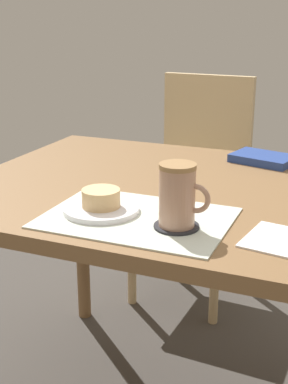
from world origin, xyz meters
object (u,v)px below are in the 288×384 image
Objects in this scene: pastry_plate at (101,209)px; pastry at (101,198)px; dining_table at (164,213)px; wooden_chair at (197,178)px; small_book at (263,159)px; coffee_mug at (178,195)px.

pastry is (0.00, 0.00, 0.03)m from pastry_plate.
dining_table is 0.28m from pastry.
small_book is at bearing 129.75° from wooden_chair.
pastry reaches higher than pastry_plate.
dining_table is 0.34m from coffee_mug.
dining_table is at bearing -107.34° from small_book.
small_book is (0.07, 0.60, -0.06)m from coffee_mug.
dining_table is at bearing 76.90° from pastry.
pastry reaches higher than dining_table.
pastry is at bearing 97.69° from wooden_chair.
small_book is at bearing 58.23° from dining_table.
wooden_chair is 1.14m from coffee_mug.
coffee_mug is (0.19, -0.02, 0.07)m from pastry_plate.
wooden_chair reaches higher than dining_table.
dining_table is 0.39m from small_book.
coffee_mug is (0.28, -1.06, 0.30)m from wooden_chair.
coffee_mug is at bearing -64.22° from dining_table.
dining_table is 7.84× the size of coffee_mug.
pastry_plate is at bearing -103.10° from dining_table.
small_book is (0.20, 0.32, 0.09)m from dining_table.
dining_table is at bearing 103.38° from wooden_chair.
pastry_plate is 0.63m from small_book.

